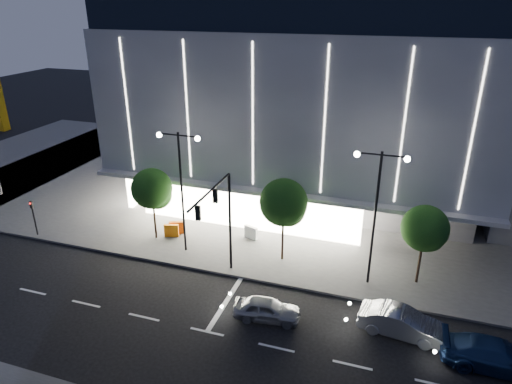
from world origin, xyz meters
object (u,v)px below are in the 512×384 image
at_px(tree_mid, 284,205).
at_px(car_third, 496,355).
at_px(barrier_c, 176,227).
at_px(traffic_mast, 221,212).
at_px(tree_left, 152,191).
at_px(street_lamp_west, 181,176).
at_px(tree_right, 425,231).
at_px(barrier_d, 251,232).
at_px(ped_signal_far, 33,214).
at_px(barrier_a, 172,231).
at_px(street_lamp_east, 377,200).
at_px(car_lead, 267,309).
at_px(car_second, 402,323).

height_order(tree_mid, car_third, tree_mid).
height_order(tree_mid, barrier_c, tree_mid).
relative_size(traffic_mast, car_third, 1.36).
distance_m(tree_left, barrier_c, 3.73).
bearing_deg(street_lamp_west, tree_right, 3.64).
distance_m(tree_right, barrier_d, 12.69).
height_order(ped_signal_far, barrier_a, ped_signal_far).
bearing_deg(street_lamp_east, car_third, -38.82).
bearing_deg(tree_right, traffic_mast, -162.98).
height_order(tree_right, barrier_d, tree_right).
bearing_deg(barrier_d, street_lamp_west, -123.11).
xyz_separation_m(traffic_mast, tree_right, (12.03, 3.68, -1.14)).
bearing_deg(barrier_c, barrier_d, -10.31).
height_order(ped_signal_far, car_lead, ped_signal_far).
xyz_separation_m(barrier_a, barrier_d, (5.88, 1.64, 0.00)).
distance_m(traffic_mast, barrier_c, 8.69).
bearing_deg(car_second, car_lead, 104.83).
xyz_separation_m(street_lamp_east, barrier_a, (-14.94, 1.51, -5.31)).
relative_size(street_lamp_east, car_lead, 2.33).
xyz_separation_m(traffic_mast, car_third, (15.73, -2.75, -4.28)).
height_order(car_lead, barrier_c, car_lead).
height_order(street_lamp_east, tree_left, street_lamp_east).
distance_m(tree_right, car_second, 6.24).
xyz_separation_m(street_lamp_east, tree_right, (3.03, 1.02, -2.07)).
distance_m(traffic_mast, car_third, 16.53).
bearing_deg(barrier_c, ped_signal_far, 178.70).
distance_m(car_lead, car_second, 7.45).
bearing_deg(car_second, ped_signal_far, 90.77).
bearing_deg(traffic_mast, barrier_a, 144.92).
bearing_deg(car_lead, tree_left, 52.41).
xyz_separation_m(street_lamp_west, car_second, (15.20, -4.32, -5.19)).
height_order(car_third, barrier_a, car_third).
relative_size(barrier_c, barrier_d, 1.00).
relative_size(ped_signal_far, car_third, 0.58).
relative_size(ped_signal_far, barrier_d, 2.73).
bearing_deg(traffic_mast, barrier_d, 90.56).
xyz_separation_m(traffic_mast, street_lamp_east, (9.00, 2.66, 0.93)).
bearing_deg(barrier_d, tree_mid, -16.32).
bearing_deg(car_second, tree_mid, 63.54).
bearing_deg(barrier_c, tree_left, -157.96).
xyz_separation_m(street_lamp_west, street_lamp_east, (13.00, 0.00, 0.00)).
bearing_deg(car_third, tree_mid, 62.92).
relative_size(traffic_mast, ped_signal_far, 2.36).
xyz_separation_m(street_lamp_east, car_third, (6.73, -5.41, -5.20)).
xyz_separation_m(tree_mid, barrier_c, (-8.84, 1.07, -3.68)).
relative_size(car_lead, barrier_c, 3.52).
bearing_deg(car_second, barrier_a, 77.91).
bearing_deg(barrier_d, street_lamp_east, -0.88).
xyz_separation_m(street_lamp_west, barrier_c, (-1.82, 2.09, -5.31)).
xyz_separation_m(tree_left, barrier_c, (1.16, 1.07, -3.38)).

